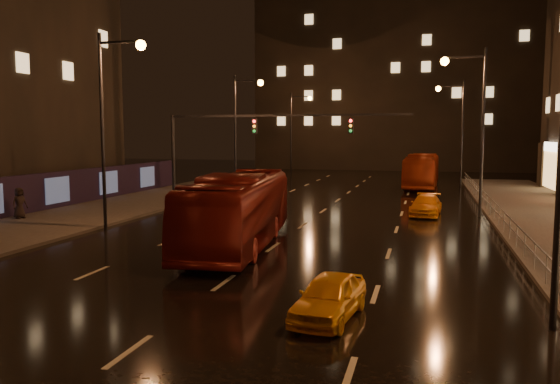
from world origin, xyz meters
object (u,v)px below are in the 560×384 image
bus_curb (422,171)px  pedestrian_c (19,203)px  taxi_near (329,297)px  taxi_far (426,205)px  bus_red (239,210)px

bus_curb → pedestrian_c: bus_curb is taller
taxi_near → taxi_far: taxi_far is taller
bus_curb → pedestrian_c: 34.52m
taxi_far → pedestrian_c: (-22.45, -8.42, 0.43)m
taxi_far → pedestrian_c: size_ratio=2.37×
pedestrian_c → taxi_near: bearing=-104.8°
bus_red → taxi_far: size_ratio=2.76×
bus_curb → taxi_near: (-2.00, -38.50, -0.99)m
pedestrian_c → taxi_far: bearing=-53.5°
bus_curb → taxi_near: 38.56m
bus_red → pedestrian_c: size_ratio=6.54×
bus_red → taxi_far: (7.95, 11.94, -1.01)m
bus_curb → taxi_far: 18.20m
taxi_near → taxi_far: 20.47m
pedestrian_c → bus_red: bearing=-87.7°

